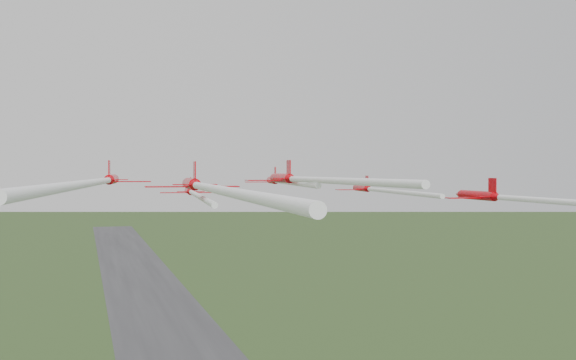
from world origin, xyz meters
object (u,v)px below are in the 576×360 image
object	(u,v)px
jet_row2_right	(376,190)
jet_row3_mid	(303,179)
jet_lead	(280,181)
jet_row2_left	(194,193)
jet_row3_right	(536,200)
jet_row4_left	(204,187)
jet_row3_left	(99,181)

from	to	relation	value
jet_row2_right	jet_row3_mid	bearing A→B (deg)	-126.07
jet_row2_right	jet_row3_mid	xyz separation A→B (m)	(-15.83, -16.05, 1.69)
jet_lead	jet_row2_left	xyz separation A→B (m)	(-15.02, -11.43, -1.38)
jet_row2_right	jet_row3_right	world-z (taller)	jet_row2_right
jet_lead	jet_row3_right	xyz separation A→B (m)	(19.67, -36.53, -1.66)
jet_row3_mid	jet_lead	bearing A→B (deg)	83.13
jet_row3_mid	jet_row4_left	size ratio (longest dim) A/B	0.90
jet_row2_left	jet_row4_left	distance (m)	33.71
jet_row2_right	jet_row4_left	world-z (taller)	jet_row4_left
jet_row3_left	jet_lead	bearing A→B (deg)	57.79
jet_row3_mid	jet_row4_left	world-z (taller)	jet_row3_mid
jet_lead	jet_row3_mid	world-z (taller)	jet_row3_mid
jet_row2_left	jet_row3_mid	size ratio (longest dim) A/B	0.99
jet_row3_left	jet_row3_right	distance (m)	47.37
jet_row2_left	jet_row3_left	bearing A→B (deg)	-112.66
jet_row3_right	jet_row3_left	bearing A→B (deg)	-177.61
jet_row2_left	jet_row4_left	bearing A→B (deg)	-91.43
jet_row2_left	jet_row3_right	xyz separation A→B (m)	(34.70, -25.10, -0.28)
jet_row3_left	jet_row4_left	bearing A→B (deg)	-42.74
jet_lead	jet_row3_right	distance (m)	41.53
jet_row3_left	jet_row2_right	bearing A→B (deg)	38.02
jet_lead	jet_row4_left	bearing A→B (deg)	-104.43
jet_lead	jet_row2_right	distance (m)	15.60
jet_row3_right	jet_row3_mid	bearing A→B (deg)	162.47
jet_row2_left	jet_row2_right	bearing A→B (deg)	6.76
jet_row2_right	jet_row3_mid	world-z (taller)	jet_row3_mid
jet_row3_mid	jet_row4_left	bearing A→B (deg)	-125.70
jet_row3_left	jet_row3_mid	xyz separation A→B (m)	(22.98, 8.20, 0.08)
jet_row4_left	jet_row3_mid	bearing A→B (deg)	54.82
jet_row3_right	jet_row2_left	bearing A→B (deg)	148.29
jet_lead	jet_row3_right	bearing A→B (deg)	-53.15
jet_row2_right	jet_row4_left	xyz separation A→B (m)	(-30.22, -34.06, 1.26)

